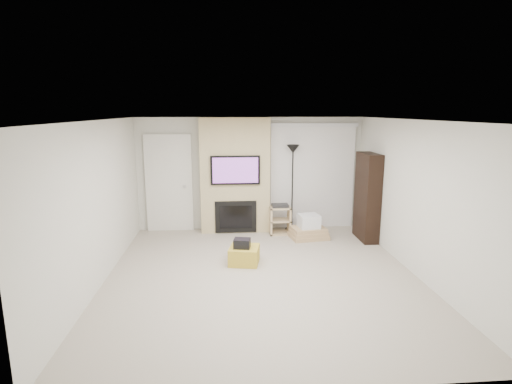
{
  "coord_description": "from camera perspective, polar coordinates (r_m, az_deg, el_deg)",
  "views": [
    {
      "loc": [
        -0.59,
        -6.06,
        2.65
      ],
      "look_at": [
        0.0,
        1.2,
        1.15
      ],
      "focal_mm": 28.0,
      "sensor_mm": 36.0,
      "label": 1
    }
  ],
  "objects": [
    {
      "name": "hvac_vent",
      "position": [
        6.93,
        3.62,
        10.35
      ],
      "size": [
        0.35,
        0.18,
        0.01
      ],
      "primitive_type": "cube",
      "color": "silver",
      "rests_on": "ceiling"
    },
    {
      "name": "vertical_blinds",
      "position": [
        9.09,
        8.07,
        2.8
      ],
      "size": [
        1.98,
        0.1,
        2.37
      ],
      "color": "silver",
      "rests_on": "floor"
    },
    {
      "name": "ottoman",
      "position": [
        7.1,
        -1.7,
        -9.0
      ],
      "size": [
        0.59,
        0.59,
        0.3
      ],
      "primitive_type": "cube",
      "rotation": [
        0.0,
        0.0,
        -0.19
      ],
      "color": "gold",
      "rests_on": "floor"
    },
    {
      "name": "floor_lamp",
      "position": [
        8.77,
        5.27,
        4.09
      ],
      "size": [
        0.28,
        0.28,
        1.91
      ],
      "color": "black",
      "rests_on": "floor"
    },
    {
      "name": "fireplace_wall",
      "position": [
        8.72,
        -3.0,
        2.28
      ],
      "size": [
        1.5,
        0.47,
        2.5
      ],
      "color": "tan",
      "rests_on": "floor"
    },
    {
      "name": "wall_front",
      "position": [
        3.64,
        5.1,
        -10.99
      ],
      "size": [
        5.0,
        0.0,
        2.5
      ],
      "primitive_type": "cube",
      "rotation": [
        1.57,
        0.0,
        0.0
      ],
      "color": "beige",
      "rests_on": "ground"
    },
    {
      "name": "floor",
      "position": [
        6.64,
        0.85,
        -11.88
      ],
      "size": [
        5.0,
        5.5,
        0.0
      ],
      "primitive_type": "cube",
      "color": "#A69B8B",
      "rests_on": "ground"
    },
    {
      "name": "ceiling",
      "position": [
        6.09,
        0.92,
        10.23
      ],
      "size": [
        5.0,
        5.5,
        0.0
      ],
      "primitive_type": "cube",
      "color": "white",
      "rests_on": "wall_back"
    },
    {
      "name": "black_bag",
      "position": [
        6.98,
        -2.0,
        -7.34
      ],
      "size": [
        0.32,
        0.27,
        0.16
      ],
      "primitive_type": "cube",
      "rotation": [
        0.0,
        0.0,
        -0.19
      ],
      "color": "black",
      "rests_on": "ottoman"
    },
    {
      "name": "wall_left",
      "position": [
        6.51,
        -21.6,
        -1.61
      ],
      "size": [
        0.0,
        5.5,
        2.5
      ],
      "primitive_type": "cube",
      "rotation": [
        1.57,
        0.0,
        1.57
      ],
      "color": "beige",
      "rests_on": "ground"
    },
    {
      "name": "wall_right",
      "position": [
        6.95,
        21.89,
        -0.84
      ],
      "size": [
        0.0,
        5.5,
        2.5
      ],
      "primitive_type": "cube",
      "rotation": [
        1.57,
        0.0,
        1.57
      ],
      "color": "beige",
      "rests_on": "ground"
    },
    {
      "name": "bookshelf",
      "position": [
        8.51,
        15.61,
        -0.68
      ],
      "size": [
        0.3,
        0.8,
        1.8
      ],
      "color": "black",
      "rests_on": "floor"
    },
    {
      "name": "av_stand",
      "position": [
        8.7,
        3.43,
        -3.76
      ],
      "size": [
        0.45,
        0.38,
        0.66
      ],
      "color": "tan",
      "rests_on": "floor"
    },
    {
      "name": "box_stack",
      "position": [
        8.5,
        7.51,
        -5.27
      ],
      "size": [
        0.83,
        0.68,
        0.51
      ],
      "color": "tan",
      "rests_on": "floor"
    },
    {
      "name": "entry_door",
      "position": [
        9.0,
        -12.29,
        1.15
      ],
      "size": [
        1.02,
        0.11,
        2.14
      ],
      "color": "silver",
      "rests_on": "floor"
    },
    {
      "name": "wall_back",
      "position": [
        8.94,
        -0.8,
        2.62
      ],
      "size": [
        5.0,
        0.0,
        2.5
      ],
      "primitive_type": "cube",
      "rotation": [
        1.57,
        0.0,
        0.0
      ],
      "color": "beige",
      "rests_on": "ground"
    }
  ]
}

